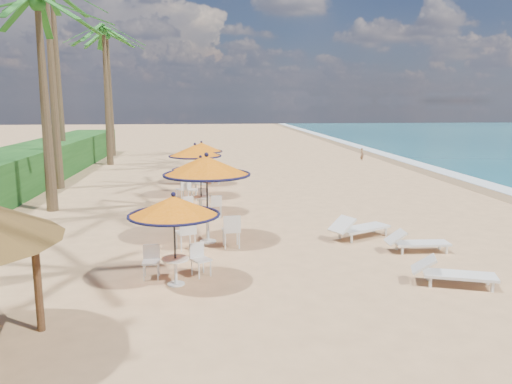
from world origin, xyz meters
The scene contains 16 objects.
ground centered at (0.00, 0.00, 0.00)m, with size 160.00×160.00×0.00m, color tan.
foam_strip centered at (9.30, 10.00, 0.00)m, with size 1.20×140.00×0.04m, color white.
wetsand_band centered at (8.40, 10.00, 0.00)m, with size 1.40×140.00×0.02m, color olive.
station_0 centered at (-5.31, -0.17, 1.63)m, with size 2.05×2.05×2.14m.
station_1 centered at (-4.57, 3.14, 2.03)m, with size 2.55×2.55×2.66m.
station_2 centered at (-4.78, 7.03, 1.59)m, with size 2.09×2.09×2.18m.
station_3 centered at (-5.09, 10.29, 1.73)m, with size 2.27×2.30×2.37m.
station_4 centered at (-4.73, 13.72, 1.59)m, with size 2.09×2.09×2.18m.
lounger_near centered at (0.87, -0.90, 0.31)m, with size 1.91×1.13×0.66m.
lounger_mid centered at (1.12, 1.62, 0.29)m, with size 1.77×0.62×0.63m.
lounger_far centered at (-0.03, 3.15, 0.34)m, with size 2.11×1.50×0.73m.
palm_3 centered at (-10.42, 8.08, 7.06)m, with size 5.00×5.00×7.78m.
palm_4 centered at (-11.56, 13.16, 8.43)m, with size 5.00×5.00×9.23m.
palm_6 centered at (-10.82, 22.10, 7.95)m, with size 5.00×5.00×8.72m.
palm_7 centered at (-11.65, 27.70, 8.29)m, with size 5.00×5.00×9.09m.
person centered at (6.25, 22.61, 0.47)m, with size 0.34×0.22×0.94m, color #835F43.
Camera 1 is at (-4.58, -11.13, 4.11)m, focal length 35.00 mm.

